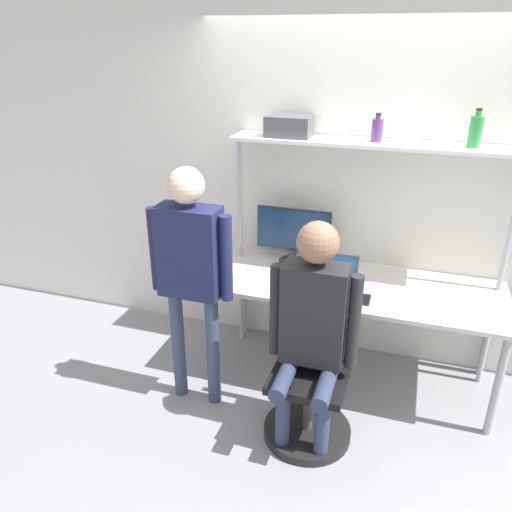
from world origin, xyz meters
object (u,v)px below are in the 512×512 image
at_px(office_chair, 310,395).
at_px(storage_box, 289,126).
at_px(person_seated, 313,320).
at_px(bottle_green, 476,131).
at_px(laptop, 333,283).
at_px(person_standing, 190,260).
at_px(cell_phone, 365,299).
at_px(monitor, 293,233).
at_px(bottle_purple, 377,130).

height_order(office_chair, storage_box, storage_box).
xyz_separation_m(person_seated, bottle_green, (0.78, 0.94, 0.97)).
distance_m(laptop, person_seated, 0.55).
relative_size(laptop, person_standing, 0.18).
distance_m(laptop, storage_box, 1.12).
distance_m(cell_phone, bottle_green, 1.26).
bearing_deg(monitor, bottle_purple, -0.58).
relative_size(office_chair, bottle_purple, 5.06).
height_order(person_standing, bottle_green, bottle_green).
bearing_deg(office_chair, person_seated, -91.11).
relative_size(cell_phone, person_seated, 0.10).
distance_m(office_chair, person_standing, 1.14).
relative_size(person_seated, bottle_purple, 7.89).
relative_size(bottle_green, storage_box, 0.77).
bearing_deg(cell_phone, storage_box, 146.06).
distance_m(person_standing, bottle_purple, 1.49).
bearing_deg(cell_phone, person_seated, -116.43).
height_order(person_seated, bottle_green, bottle_green).
distance_m(cell_phone, storage_box, 1.29).
bearing_deg(storage_box, bottle_green, 0.00).
bearing_deg(laptop, office_chair, -92.49).
distance_m(monitor, person_standing, 0.94).
height_order(office_chair, person_seated, person_seated).
xyz_separation_m(laptop, cell_phone, (0.22, -0.06, -0.06)).
xyz_separation_m(cell_phone, bottle_purple, (-0.06, 0.44, 1.03)).
height_order(person_standing, storage_box, storage_box).
relative_size(monitor, storage_box, 1.84).
bearing_deg(bottle_purple, bottle_green, 0.00).
xyz_separation_m(cell_phone, storage_box, (-0.66, 0.44, 1.02)).
xyz_separation_m(person_seated, person_standing, (-0.83, 0.13, 0.20)).
bearing_deg(bottle_green, person_standing, -153.29).
bearing_deg(bottle_purple, storage_box, 180.00).
bearing_deg(cell_phone, person_standing, -161.18).
xyz_separation_m(cell_phone, office_chair, (-0.25, -0.45, -0.49)).
xyz_separation_m(bottle_green, bottle_purple, (-0.60, 0.00, -0.02)).
bearing_deg(person_seated, cell_phone, 63.57).
bearing_deg(bottle_green, laptop, -152.92).
relative_size(office_chair, bottle_green, 3.91).
bearing_deg(office_chair, monitor, 111.89).
bearing_deg(office_chair, storage_box, 114.80).
xyz_separation_m(cell_phone, bottle_green, (0.53, 0.44, 1.05)).
height_order(bottle_green, bottle_purple, bottle_green).
height_order(cell_phone, bottle_green, bottle_green).
bearing_deg(monitor, person_standing, -119.79).
distance_m(person_seated, bottle_purple, 1.34).
bearing_deg(bottle_green, cell_phone, -140.32).
bearing_deg(person_seated, bottle_purple, 78.95).
bearing_deg(laptop, bottle_purple, 67.51).
height_order(monitor, person_standing, person_standing).
bearing_deg(storage_box, cell_phone, -33.94).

